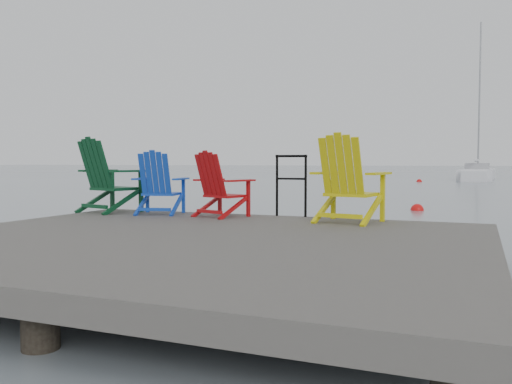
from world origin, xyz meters
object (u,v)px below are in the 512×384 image
at_px(sailboat_near, 477,175).
at_px(buoy_b, 419,182).
at_px(chair_yellow, 347,179).
at_px(chair_green, 107,176).
at_px(buoy_a, 417,210).
at_px(handrail, 291,179).
at_px(chair_blue, 159,183).
at_px(chair_red, 219,185).

bearing_deg(sailboat_near, buoy_b, -116.99).
bearing_deg(chair_yellow, chair_green, -171.20).
xyz_separation_m(chair_yellow, buoy_b, (-2.03, 30.01, -1.07)).
bearing_deg(chair_yellow, buoy_a, 98.28).
distance_m(handrail, chair_green, 2.93).
height_order(sailboat_near, buoy_b, sailboat_near).
distance_m(handrail, chair_yellow, 1.07).
distance_m(chair_blue, buoy_b, 30.01).
height_order(handrail, buoy_a, handrail).
bearing_deg(buoy_a, chair_green, -115.93).
bearing_deg(chair_green, handrail, 24.10).
relative_size(chair_green, chair_yellow, 1.01).
distance_m(chair_yellow, sailboat_near, 36.22).
height_order(chair_green, chair_blue, chair_green).
bearing_deg(chair_blue, chair_yellow, -14.26).
xyz_separation_m(chair_green, chair_yellow, (3.83, -0.00, -0.01)).
distance_m(buoy_a, buoy_b, 22.08).
distance_m(chair_green, sailboat_near, 36.57).
bearing_deg(handrail, buoy_b, 92.12).
bearing_deg(chair_yellow, buoy_b, 102.70).
height_order(chair_blue, sailboat_near, sailboat_near).
distance_m(chair_red, sailboat_near, 36.31).
relative_size(handrail, chair_blue, 0.96).
bearing_deg(chair_yellow, chair_blue, -171.70).
relative_size(chair_red, sailboat_near, 0.08).
xyz_separation_m(chair_red, buoy_a, (1.95, 8.00, -0.97)).
bearing_deg(buoy_b, chair_red, -89.70).
bearing_deg(chair_blue, buoy_b, 74.61).
bearing_deg(handrail, chair_blue, -166.49).
xyz_separation_m(chair_blue, chair_yellow, (2.90, -0.03, 0.09)).
distance_m(handrail, buoy_a, 7.68).
xyz_separation_m(chair_green, chair_blue, (0.93, 0.03, -0.10)).
relative_size(chair_yellow, buoy_a, 3.21).
relative_size(chair_green, sailboat_near, 0.10).
height_order(chair_red, sailboat_near, sailboat_near).
height_order(handrail, sailboat_near, sailboat_near).
height_order(chair_green, buoy_a, chair_green).
distance_m(handrail, chair_red, 1.05).
height_order(chair_red, buoy_b, chair_red).
bearing_deg(handrail, buoy_a, 82.30).
bearing_deg(chair_green, chair_red, 15.24).
distance_m(chair_green, chair_red, 1.95).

